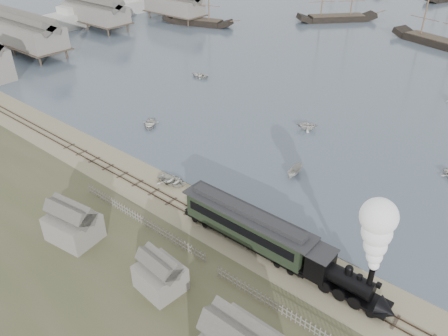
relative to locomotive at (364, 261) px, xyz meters
The scene contains 15 objects.
ground 17.16m from the locomotive, behind, with size 600.00×600.00×0.00m, color tan.
rail_track 17.03m from the locomotive, behind, with size 120.00×1.80×0.16m.
picket_fence_west 23.88m from the locomotive, 167.66° to the right, with size 19.00×0.10×1.20m, color gray, non-canonical shape.
picket_fence_east 8.26m from the locomotive, 124.98° to the right, with size 15.00×0.10×1.20m, color gray, non-canonical shape.
shed_left 28.95m from the locomotive, 157.34° to the right, with size 5.00×4.00×4.10m, color gray, non-canonical shape.
shed_mid 18.14m from the locomotive, 145.12° to the right, with size 4.00×3.50×3.60m, color gray, non-canonical shape.
western_wharf 101.45m from the locomotive, 155.54° to the left, with size 36.00×56.00×8.00m, color gray, non-canonical shape.
locomotive is the anchor object (origin of this frame).
passenger_coach 12.50m from the locomotive, behind, with size 15.15×2.92×3.68m.
beached_dinghy 26.50m from the locomotive, behind, with size 4.05×2.89×0.84m, color silver.
rowboat_0 42.12m from the locomotive, 163.64° to the left, with size 3.69×2.63×0.76m, color silver.
rowboat_1 33.94m from the locomotive, 127.97° to the left, with size 3.21×2.77×1.69m, color silver.
rowboat_2 21.18m from the locomotive, 137.06° to the left, with size 3.12×1.17×1.20m, color silver.
rowboat_6 59.53m from the locomotive, 146.06° to the left, with size 3.76×2.69×0.78m, color silver.
schooner_2 88.77m from the locomotive, 102.93° to the left, with size 23.92×5.52×20.00m, color black, non-canonical shape.
Camera 1 is at (24.55, -30.06, 30.43)m, focal length 35.00 mm.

